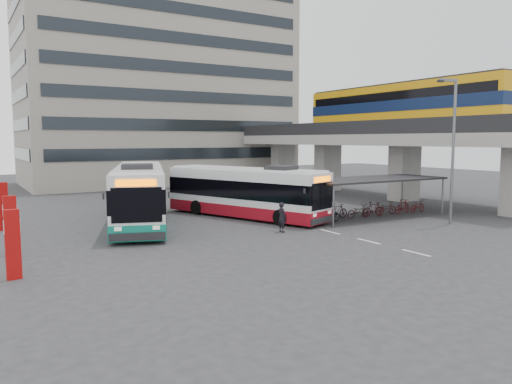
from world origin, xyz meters
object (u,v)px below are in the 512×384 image
bus_main (245,193)px  bus_teal (140,195)px  pedestrian (282,217)px  lamp_post (452,142)px

bus_main → bus_teal: (-6.75, 0.98, 0.14)m
bus_main → bus_teal: 6.83m
bus_teal → pedestrian: bearing=-29.6°
lamp_post → bus_main: bearing=141.2°
bus_teal → pedestrian: 8.90m
pedestrian → bus_main: bearing=-11.9°
bus_main → pedestrian: bearing=-119.2°
bus_main → pedestrian: bus_main is taller
bus_teal → lamp_post: size_ratio=1.50×
bus_main → bus_teal: bus_teal is taller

